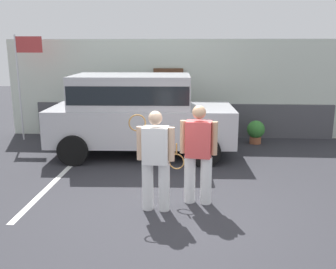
{
  "coord_description": "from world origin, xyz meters",
  "views": [
    {
      "loc": [
        0.29,
        -5.87,
        2.72
      ],
      "look_at": [
        -0.18,
        1.2,
        1.05
      ],
      "focal_mm": 39.71,
      "sensor_mm": 36.0,
      "label": 1
    }
  ],
  "objects_px": {
    "tennis_player_man": "(155,159)",
    "flag_pole": "(24,68)",
    "potted_plant_by_porch": "(256,131)",
    "tennis_player_woman": "(198,154)",
    "parked_suv": "(138,111)"
  },
  "relations": [
    {
      "from": "tennis_player_man",
      "to": "flag_pole",
      "type": "height_order",
      "value": "flag_pole"
    },
    {
      "from": "tennis_player_man",
      "to": "flag_pole",
      "type": "bearing_deg",
      "value": -43.75
    },
    {
      "from": "tennis_player_man",
      "to": "tennis_player_woman",
      "type": "relative_size",
      "value": 0.97
    },
    {
      "from": "parked_suv",
      "to": "flag_pole",
      "type": "distance_m",
      "value": 3.86
    },
    {
      "from": "parked_suv",
      "to": "potted_plant_by_porch",
      "type": "xyz_separation_m",
      "value": [
        3.22,
        1.31,
        -0.77
      ]
    },
    {
      "from": "tennis_player_woman",
      "to": "flag_pole",
      "type": "distance_m",
      "value": 6.72
    },
    {
      "from": "potted_plant_by_porch",
      "to": "flag_pole",
      "type": "height_order",
      "value": "flag_pole"
    },
    {
      "from": "tennis_player_woman",
      "to": "potted_plant_by_porch",
      "type": "bearing_deg",
      "value": -103.46
    },
    {
      "from": "potted_plant_by_porch",
      "to": "tennis_player_man",
      "type": "bearing_deg",
      "value": -117.62
    },
    {
      "from": "tennis_player_man",
      "to": "tennis_player_woman",
      "type": "distance_m",
      "value": 0.79
    },
    {
      "from": "potted_plant_by_porch",
      "to": "flag_pole",
      "type": "bearing_deg",
      "value": 179.9
    },
    {
      "from": "tennis_player_man",
      "to": "potted_plant_by_porch",
      "type": "height_order",
      "value": "tennis_player_man"
    },
    {
      "from": "potted_plant_by_porch",
      "to": "parked_suv",
      "type": "bearing_deg",
      "value": -157.92
    },
    {
      "from": "parked_suv",
      "to": "flag_pole",
      "type": "relative_size",
      "value": 1.52
    },
    {
      "from": "tennis_player_woman",
      "to": "potted_plant_by_porch",
      "type": "xyz_separation_m",
      "value": [
        1.73,
        4.32,
        -0.54
      ]
    }
  ]
}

